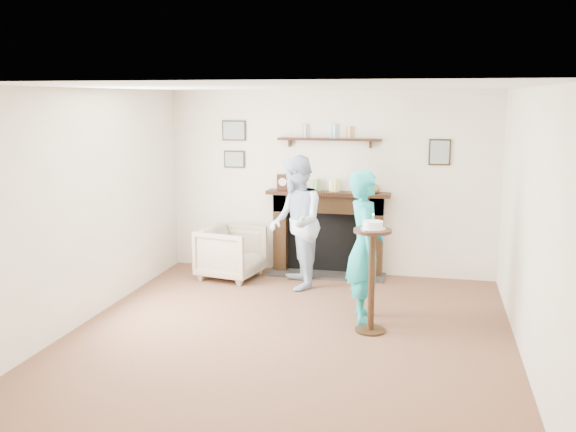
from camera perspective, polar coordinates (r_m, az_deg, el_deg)
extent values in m
plane|color=brown|center=(6.70, 0.14, -10.50)|extent=(5.00, 5.00, 0.00)
cube|color=beige|center=(8.79, 3.71, 2.94)|extent=(4.50, 0.04, 2.50)
cube|color=beige|center=(7.19, -17.64, 0.78)|extent=(0.04, 5.00, 2.50)
cube|color=beige|center=(6.28, 20.63, -0.76)|extent=(0.04, 5.00, 2.50)
cube|color=white|center=(6.26, 0.15, 11.40)|extent=(4.50, 5.00, 0.04)
cube|color=black|center=(8.94, -0.62, -1.47)|extent=(0.18, 0.20, 1.10)
cube|color=black|center=(8.73, 7.84, -1.85)|extent=(0.18, 0.20, 1.10)
cube|color=black|center=(8.73, 3.59, 1.10)|extent=(1.50, 0.20, 0.24)
cube|color=black|center=(8.91, 3.62, -2.32)|extent=(1.14, 0.06, 0.86)
cube|color=#312E2B|center=(8.83, 3.39, -5.22)|extent=(1.60, 0.44, 0.03)
cube|color=black|center=(8.68, 3.57, 2.01)|extent=(1.68, 0.26, 0.05)
cube|color=black|center=(8.66, 3.68, 6.82)|extent=(1.40, 0.15, 0.03)
cube|color=black|center=(9.02, -4.82, 7.58)|extent=(0.34, 0.03, 0.28)
cube|color=black|center=(9.05, -4.78, 5.05)|extent=(0.30, 0.03, 0.24)
cube|color=black|center=(8.62, 13.34, 5.54)|extent=(0.28, 0.03, 0.34)
cube|color=black|center=(8.78, -0.43, 3.02)|extent=(0.16, 0.09, 0.22)
cylinder|color=beige|center=(8.73, -0.50, 3.05)|extent=(0.11, 0.01, 0.11)
sphere|color=green|center=(8.59, 7.79, 2.42)|extent=(0.12, 0.12, 0.12)
imported|color=#BBAF8A|center=(8.75, -5.04, -5.48)|extent=(0.89, 0.87, 0.70)
imported|color=silver|center=(8.30, 0.68, -6.33)|extent=(0.88, 0.99, 1.69)
imported|color=teal|center=(7.20, 6.70, -9.08)|extent=(0.52, 0.68, 1.65)
cylinder|color=black|center=(6.84, 7.32, -10.03)|extent=(0.32, 0.32, 0.02)
cylinder|color=black|center=(6.68, 7.43, -5.79)|extent=(0.07, 0.07, 1.03)
cylinder|color=black|center=(6.55, 7.54, -1.30)|extent=(0.39, 0.39, 0.03)
cylinder|color=silver|center=(6.55, 7.54, -1.13)|extent=(0.26, 0.26, 0.01)
cylinder|color=white|center=(6.54, 7.55, -0.78)|extent=(0.21, 0.21, 0.07)
cylinder|color=beige|center=(6.53, 7.57, -0.21)|extent=(0.01, 0.01, 0.06)
sphere|color=orange|center=(6.52, 7.57, 0.13)|extent=(0.02, 0.02, 0.02)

